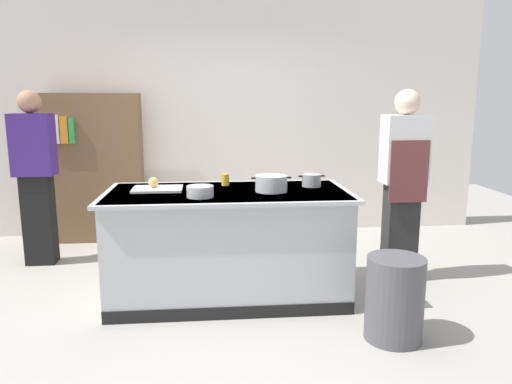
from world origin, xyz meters
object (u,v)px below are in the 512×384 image
stock_pot (271,183)px  juice_cup (225,180)px  mixing_bowl (200,191)px  person_chef (403,181)px  bookshelf (94,168)px  person_guest (35,174)px  sauce_pan (312,180)px  onion (153,182)px  trash_bin (395,299)px

stock_pot → juice_cup: bearing=138.8°
mixing_bowl → person_chef: bearing=14.7°
stock_pot → bookshelf: bearing=134.8°
juice_cup → person_guest: 1.98m
stock_pot → person_chef: 1.25m
sauce_pan → juice_cup: (-0.73, 0.12, -0.00)m
stock_pot → person_chef: (1.22, 0.29, -0.05)m
sauce_pan → mixing_bowl: 1.01m
stock_pot → person_chef: person_chef is taller
mixing_bowl → person_guest: size_ratio=0.12×
onion → person_chef: (2.17, 0.12, -0.05)m
onion → person_guest: bearing=144.6°
stock_pot → person_guest: person_guest is taller
trash_bin → person_guest: (-2.96, 1.86, 0.62)m
sauce_pan → trash_bin: sauce_pan is taller
onion → bookshelf: size_ratio=0.05×
person_chef → onion: bearing=101.2°
mixing_bowl → person_guest: 2.05m
trash_bin → person_chef: bearing=67.0°
juice_cup → person_guest: size_ratio=0.06×
juice_cup → mixing_bowl: bearing=-112.6°
bookshelf → juice_cup: bearing=-46.0°
sauce_pan → bookshelf: 2.75m
onion → juice_cup: size_ratio=0.83×
stock_pot → trash_bin: bearing=-46.8°
onion → person_chef: size_ratio=0.05×
trash_bin → stock_pot: bearing=133.2°
trash_bin → person_chef: (0.46, 1.09, 0.62)m
person_guest → bookshelf: size_ratio=1.01×
mixing_bowl → bookshelf: bookshelf is taller
trash_bin → person_guest: person_guest is taller
mixing_bowl → juice_cup: size_ratio=2.05×
bookshelf → trash_bin: bearing=-45.6°
person_chef → bookshelf: (-3.05, 1.55, -0.06)m
juice_cup → trash_bin: juice_cup is taller
sauce_pan → mixing_bowl: size_ratio=1.11×
sauce_pan → trash_bin: size_ratio=0.39×
onion → trash_bin: (1.71, -0.97, -0.67)m
stock_pot → bookshelf: (-1.83, 1.84, -0.11)m
sauce_pan → stock_pot: bearing=-152.3°
stock_pot → mixing_bowl: (-0.57, -0.18, -0.02)m
mixing_bowl → onion: bearing=138.4°
juice_cup → person_chef: 1.58m
onion → mixing_bowl: 0.52m
stock_pot → sauce_pan: 0.42m
sauce_pan → onion: bearing=-178.8°
sauce_pan → bookshelf: (-2.20, 1.65, -0.10)m
onion → juice_cup: (0.60, 0.15, -0.01)m
bookshelf → mixing_bowl: bearing=-57.9°
person_guest → onion: bearing=57.6°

